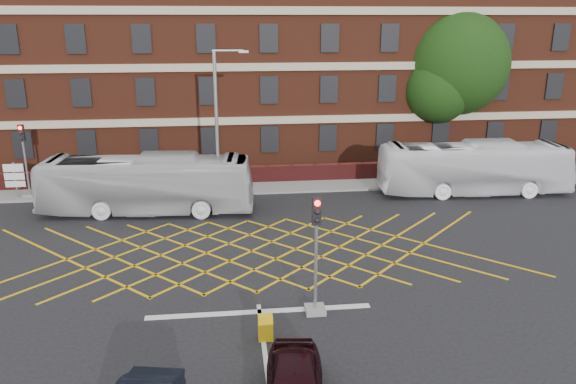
{
  "coord_description": "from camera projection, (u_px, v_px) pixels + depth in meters",
  "views": [
    {
      "loc": [
        -1.02,
        -21.3,
        9.93
      ],
      "look_at": [
        1.6,
        1.5,
        2.88
      ],
      "focal_mm": 35.0,
      "sensor_mm": 36.0,
      "label": 1
    }
  ],
  "objects": [
    {
      "name": "street_lamp",
      "position": [
        219.0,
        157.0,
        30.11
      ],
      "size": [
        2.25,
        1.0,
        8.49
      ],
      "color": "slate",
      "rests_on": "ground"
    },
    {
      "name": "box_junction_hatching",
      "position": [
        251.0,
        251.0,
        25.15
      ],
      "size": [
        8.22,
        8.22,
        0.02
      ],
      "primitive_type": "cube",
      "rotation": [
        0.0,
        0.0,
        0.79
      ],
      "color": "#CC990C",
      "rests_on": "ground"
    },
    {
      "name": "far_pavement",
      "position": [
        243.0,
        187.0,
        34.63
      ],
      "size": [
        60.0,
        3.0,
        0.12
      ],
      "primitive_type": "cube",
      "color": "slate",
      "rests_on": "ground"
    },
    {
      "name": "traffic_light_far",
      "position": [
        26.0,
        168.0,
        32.32
      ],
      "size": [
        0.7,
        0.7,
        4.27
      ],
      "color": "slate",
      "rests_on": "ground"
    },
    {
      "name": "traffic_light_near",
      "position": [
        316.0,
        267.0,
        19.39
      ],
      "size": [
        0.7,
        0.7,
        4.27
      ],
      "color": "slate",
      "rests_on": "ground"
    },
    {
      "name": "ground",
      "position": [
        254.0,
        270.0,
        23.25
      ],
      "size": [
        120.0,
        120.0,
        0.0
      ],
      "primitive_type": "plane",
      "color": "black",
      "rests_on": "ground"
    },
    {
      "name": "direction_signs",
      "position": [
        15.0,
        177.0,
        31.96
      ],
      "size": [
        1.1,
        0.16,
        2.2
      ],
      "color": "gray",
      "rests_on": "ground"
    },
    {
      "name": "deciduous_tree",
      "position": [
        454.0,
        71.0,
        39.19
      ],
      "size": [
        7.56,
        7.29,
        10.68
      ],
      "color": "black",
      "rests_on": "ground"
    },
    {
      "name": "bus_left",
      "position": [
        147.0,
        184.0,
        29.82
      ],
      "size": [
        11.45,
        3.6,
        3.14
      ],
      "primitive_type": "imported",
      "rotation": [
        0.0,
        0.0,
        1.48
      ],
      "color": "#BABABE",
      "rests_on": "ground"
    },
    {
      "name": "bus_right",
      "position": [
        474.0,
        168.0,
        33.11
      ],
      "size": [
        11.3,
        3.22,
        3.11
      ],
      "primitive_type": "imported",
      "rotation": [
        0.0,
        0.0,
        1.52
      ],
      "color": "white",
      "rests_on": "ground"
    },
    {
      "name": "utility_cabinet",
      "position": [
        266.0,
        328.0,
        18.09
      ],
      "size": [
        0.47,
        0.36,
        0.86
      ],
      "primitive_type": "cube",
      "color": "#E4B00D",
      "rests_on": "ground"
    },
    {
      "name": "boundary_wall",
      "position": [
        242.0,
        175.0,
        35.44
      ],
      "size": [
        56.0,
        0.5,
        1.1
      ],
      "primitive_type": "cube",
      "color": "#511615",
      "rests_on": "ground"
    },
    {
      "name": "victorian_building",
      "position": [
        239.0,
        49.0,
        41.87
      ],
      "size": [
        51.0,
        12.17,
        20.4
      ],
      "color": "#582516",
      "rests_on": "ground"
    },
    {
      "name": "stop_line",
      "position": [
        259.0,
        312.0,
        19.93
      ],
      "size": [
        8.0,
        0.3,
        0.02
      ],
      "primitive_type": "cube",
      "color": "silver",
      "rests_on": "ground"
    }
  ]
}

